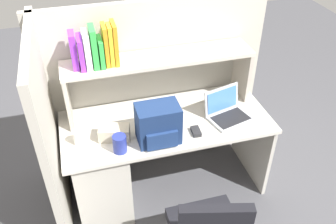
{
  "coord_description": "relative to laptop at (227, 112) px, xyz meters",
  "views": [
    {
      "loc": [
        -0.59,
        -2.13,
        2.45
      ],
      "look_at": [
        0.0,
        -0.05,
        0.85
      ],
      "focal_mm": 38.98,
      "sensor_mm": 36.0,
      "label": 1
    }
  ],
  "objects": [
    {
      "name": "cubicle_partition_left",
      "position": [
        -1.32,
        0.03,
        -0.01
      ],
      "size": [
        0.05,
        1.06,
        1.55
      ],
      "primitive_type": "cube",
      "color": "#B2ADA0",
      "rests_on": "ground_plane"
    },
    {
      "name": "laptop",
      "position": [
        0.0,
        0.0,
        0.0
      ],
      "size": [
        0.36,
        0.32,
        0.22
      ],
      "color": "#B7BABF",
      "rests_on": "desk"
    },
    {
      "name": "cubicle_partition_rear",
      "position": [
        -0.47,
        0.46,
        -0.01
      ],
      "size": [
        1.84,
        0.05,
        1.55
      ],
      "primitive_type": "cube",
      "color": "#B2ADA0",
      "rests_on": "ground_plane"
    },
    {
      "name": "overhead_hutch",
      "position": [
        -0.47,
        0.28,
        0.3
      ],
      "size": [
        1.44,
        0.28,
        0.45
      ],
      "color": "#B3A99C",
      "rests_on": "desk"
    },
    {
      "name": "paper_cup",
      "position": [
        -1.13,
        -0.01,
        0.0
      ],
      "size": [
        0.08,
        0.08,
        0.11
      ],
      "primitive_type": "cylinder",
      "color": "white",
      "rests_on": "desk"
    },
    {
      "name": "reference_books_on_shelf",
      "position": [
        -0.92,
        0.28,
        0.53
      ],
      "size": [
        0.32,
        0.18,
        0.3
      ],
      "color": "purple",
      "rests_on": "overhead_hutch"
    },
    {
      "name": "ground_plane",
      "position": [
        -0.47,
        0.08,
        -0.78
      ],
      "size": [
        8.0,
        8.0,
        0.0
      ],
      "primitive_type": "plane",
      "color": "#4C4C51"
    },
    {
      "name": "snack_canister",
      "position": [
        -0.86,
        -0.16,
        0.02
      ],
      "size": [
        0.1,
        0.1,
        0.13
      ],
      "primitive_type": "cylinder",
      "color": "navy",
      "rests_on": "desk"
    },
    {
      "name": "tissue_box",
      "position": [
        -0.88,
        -0.02,
        -0.0
      ],
      "size": [
        0.24,
        0.17,
        0.1
      ],
      "primitive_type": "cube",
      "rotation": [
        0.0,
        0.0,
        -0.24
      ],
      "color": "#BFB299",
      "rests_on": "desk"
    },
    {
      "name": "computer_mouse",
      "position": [
        -0.29,
        -0.12,
        -0.03
      ],
      "size": [
        0.07,
        0.11,
        0.03
      ],
      "primitive_type": "cube",
      "rotation": [
        0.0,
        0.0,
        -0.06
      ],
      "color": "#262628",
      "rests_on": "desk"
    },
    {
      "name": "desk",
      "position": [
        -0.86,
        0.08,
        -0.38
      ],
      "size": [
        1.6,
        0.7,
        0.73
      ],
      "color": "beige",
      "rests_on": "ground_plane"
    },
    {
      "name": "backpack",
      "position": [
        -0.58,
        -0.12,
        0.09
      ],
      "size": [
        0.3,
        0.23,
        0.29
      ],
      "color": "navy",
      "rests_on": "desk"
    }
  ]
}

